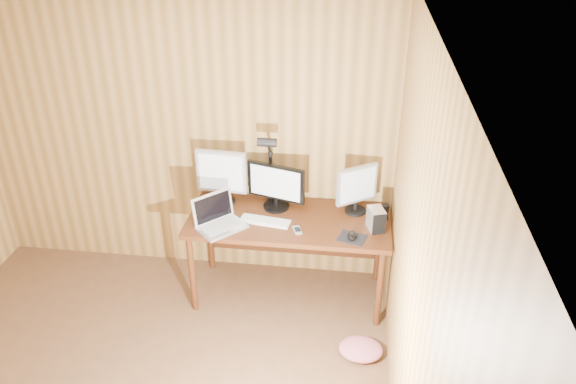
% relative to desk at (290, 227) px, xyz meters
% --- Properties ---
extents(room_shell, '(4.00, 4.00, 4.00)m').
position_rel_desk_xyz_m(room_shell, '(-0.93, -1.70, 0.62)').
color(room_shell, brown).
rests_on(room_shell, ground).
extents(desk, '(1.60, 0.70, 0.75)m').
position_rel_desk_xyz_m(desk, '(0.00, 0.00, 0.00)').
color(desk, '#48220F').
rests_on(desk, floor).
extents(monitor_center, '(0.48, 0.21, 0.38)m').
position_rel_desk_xyz_m(monitor_center, '(-0.12, 0.09, 0.32)').
color(monitor_center, black).
rests_on(monitor_center, desk).
extents(monitor_left, '(0.42, 0.20, 0.47)m').
position_rel_desk_xyz_m(monitor_left, '(-0.57, 0.12, 0.37)').
color(monitor_left, black).
rests_on(monitor_left, desk).
extents(monitor_right, '(0.32, 0.22, 0.40)m').
position_rel_desk_xyz_m(monitor_right, '(0.52, 0.10, 0.34)').
color(monitor_right, black).
rests_on(monitor_right, desk).
extents(laptop, '(0.43, 0.44, 0.25)m').
position_rel_desk_xyz_m(laptop, '(-0.53, -0.24, 0.18)').
color(laptop, silver).
rests_on(laptop, desk).
extents(keyboard, '(0.41, 0.18, 0.02)m').
position_rel_desk_xyz_m(keyboard, '(-0.18, -0.14, 0.13)').
color(keyboard, white).
rests_on(keyboard, desk).
extents(mousepad, '(0.24, 0.21, 0.00)m').
position_rel_desk_xyz_m(mousepad, '(0.51, -0.29, 0.12)').
color(mousepad, black).
rests_on(mousepad, desk).
extents(mouse, '(0.09, 0.13, 0.04)m').
position_rel_desk_xyz_m(mouse, '(0.51, -0.29, 0.15)').
color(mouse, black).
rests_on(mouse, mousepad).
extents(hard_drive, '(0.15, 0.18, 0.18)m').
position_rel_desk_xyz_m(hard_drive, '(0.68, -0.14, 0.21)').
color(hard_drive, silver).
rests_on(hard_drive, desk).
extents(phone, '(0.09, 0.12, 0.02)m').
position_rel_desk_xyz_m(phone, '(0.09, -0.24, 0.13)').
color(phone, silver).
rests_on(phone, desk).
extents(speaker, '(0.05, 0.05, 0.13)m').
position_rel_desk_xyz_m(speaker, '(0.75, 0.01, 0.19)').
color(speaker, black).
rests_on(speaker, desk).
extents(desk_lamp, '(0.15, 0.21, 0.65)m').
position_rel_desk_xyz_m(desk_lamp, '(-0.19, 0.15, 0.53)').
color(desk_lamp, black).
rests_on(desk_lamp, desk).
extents(fabric_pile, '(0.38, 0.33, 0.11)m').
position_rel_desk_xyz_m(fabric_pile, '(0.62, -0.71, -0.58)').
color(fabric_pile, '#B95965').
rests_on(fabric_pile, floor).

